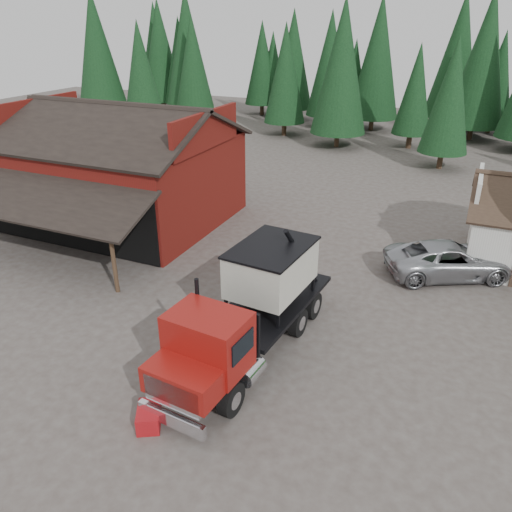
% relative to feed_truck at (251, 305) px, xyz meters
% --- Properties ---
extents(ground, '(120.00, 120.00, 0.00)m').
position_rel_feed_truck_xyz_m(ground, '(-1.96, -0.44, -2.03)').
color(ground, '#473E38').
rests_on(ground, ground).
extents(red_barn, '(12.80, 13.63, 7.18)m').
position_rel_feed_truck_xyz_m(red_barn, '(-12.96, 9.47, 0.66)').
color(red_barn, '#621210').
rests_on(red_barn, ground).
extents(conifer_backdrop, '(76.00, 16.00, 16.00)m').
position_rel_feed_truck_xyz_m(conifer_backdrop, '(-1.96, 41.56, -2.03)').
color(conifer_backdrop, black).
rests_on(conifer_backdrop, ground).
extents(near_pine_a, '(4.40, 4.40, 11.40)m').
position_rel_feed_truck_xyz_m(near_pine_a, '(-23.96, 27.56, 4.36)').
color(near_pine_a, '#382619').
rests_on(near_pine_a, ground).
extents(near_pine_b, '(3.96, 3.96, 10.40)m').
position_rel_feed_truck_xyz_m(near_pine_b, '(4.04, 29.56, 3.85)').
color(near_pine_b, '#382619').
rests_on(near_pine_b, ground).
extents(near_pine_d, '(5.28, 5.28, 13.40)m').
position_rel_feed_truck_xyz_m(near_pine_d, '(-5.96, 33.56, 5.36)').
color(near_pine_d, '#382619').
rests_on(near_pine_d, ground).
extents(feed_truck, '(3.44, 9.83, 4.35)m').
position_rel_feed_truck_xyz_m(feed_truck, '(0.00, 0.00, 0.00)').
color(feed_truck, black).
rests_on(feed_truck, ground).
extents(silver_car, '(6.76, 5.35, 1.71)m').
position_rel_feed_truck_xyz_m(silver_car, '(6.35, 9.56, -1.18)').
color(silver_car, '#A9ABB1').
rests_on(silver_car, ground).
extents(equip_box, '(1.15, 1.30, 0.60)m').
position_rel_feed_truck_xyz_m(equip_box, '(-1.35, -4.74, -1.73)').
color(equip_box, maroon).
rests_on(equip_box, ground).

